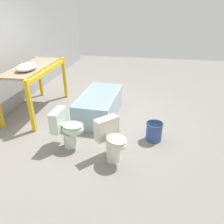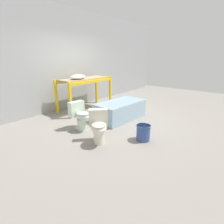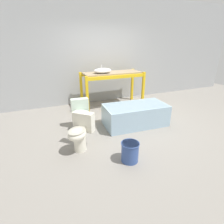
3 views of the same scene
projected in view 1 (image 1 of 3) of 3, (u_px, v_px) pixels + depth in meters
The scene contains 7 objects.
ground_plane at pixel (86, 117), 4.84m from camera, with size 12.00×12.00×0.00m, color gray.
shelving_rack at pixel (33, 74), 4.75m from camera, with size 1.83×0.76×1.05m.
sink_basin at pixel (27, 67), 4.35m from camera, with size 0.52×0.36×0.23m.
bathtub_main at pixel (99, 103), 4.78m from camera, with size 1.52×0.83×0.50m.
toilet_near at pixel (112, 140), 3.38m from camera, with size 0.61×0.62×0.68m.
toilet_far at pixel (67, 128), 3.70m from camera, with size 0.40×0.54×0.68m.
bucket_white at pixel (154, 131), 3.96m from camera, with size 0.31×0.31×0.34m.
Camera 1 is at (-4.11, -1.31, 2.28)m, focal length 35.00 mm.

